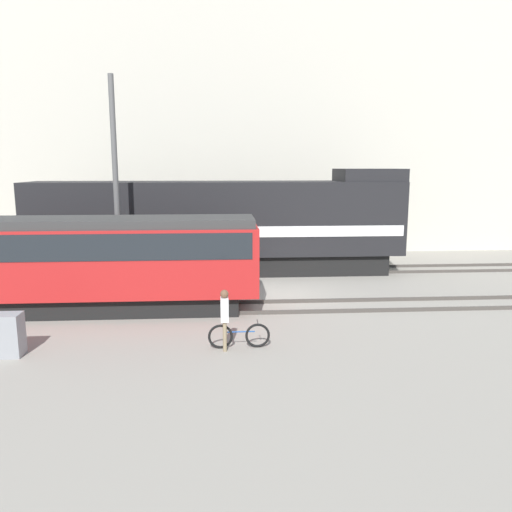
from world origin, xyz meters
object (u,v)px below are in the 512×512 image
Objects in this scene: signal_box at (9,335)px; utility_pole_left at (116,186)px; freight_locomotive at (221,225)px; bicycle at (239,336)px; streetcar at (91,259)px; person at (225,314)px.

utility_pole_left is at bearing 78.00° from signal_box.
bicycle is (0.52, -10.44, -2.00)m from freight_locomotive.
streetcar is at bearing -125.24° from freight_locomotive.
streetcar reaches higher than bicycle.
freight_locomotive is 12.24m from signal_box.
streetcar is 6.63× the size of person.
bicycle is 9.54m from utility_pole_left.
freight_locomotive is 7.92m from streetcar.
streetcar is 6.30m from person.
utility_pole_left is (-4.36, 7.37, 3.30)m from person.
signal_box is (-1.57, -7.38, -3.79)m from utility_pole_left.
streetcar reaches higher than person.
signal_box is (-6.34, -0.17, 0.24)m from bicycle.
utility_pole_left is at bearing -142.80° from freight_locomotive.
utility_pole_left is (0.31, 3.23, 2.45)m from streetcar.
bicycle is 0.85m from person.
utility_pole_left reaches higher than bicycle.
streetcar is 1.34× the size of utility_pole_left.
freight_locomotive is 14.78× the size of signal_box.
freight_locomotive reaches higher than person.
person is 1.48× the size of signal_box.
utility_pole_left is at bearing 123.51° from bicycle.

